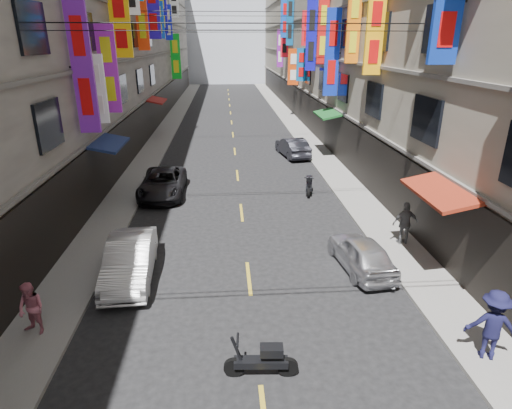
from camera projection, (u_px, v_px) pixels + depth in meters
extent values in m
cube|color=slate|center=(163.00, 135.00, 36.56)|extent=(2.00, 90.00, 0.12)
cube|color=slate|center=(301.00, 133.00, 37.38)|extent=(2.00, 90.00, 0.12)
cube|color=gray|center=(74.00, 14.00, 32.77)|extent=(10.00, 90.00, 19.00)
cube|color=black|center=(150.00, 118.00, 35.98)|extent=(0.12, 85.50, 3.00)
cube|color=#66635E|center=(148.00, 98.00, 35.37)|extent=(0.16, 90.00, 0.14)
cube|color=#66635E|center=(145.00, 57.00, 34.23)|extent=(0.16, 90.00, 0.14)
cube|color=#66635E|center=(141.00, 13.00, 33.08)|extent=(0.16, 90.00, 0.14)
cube|color=#9E9684|center=(380.00, 16.00, 34.41)|extent=(10.00, 90.00, 19.00)
cube|color=black|center=(313.00, 116.00, 36.93)|extent=(0.12, 85.50, 3.00)
cube|color=#66635E|center=(314.00, 96.00, 36.32)|extent=(0.16, 90.00, 0.14)
cube|color=#66635E|center=(316.00, 56.00, 35.17)|extent=(0.16, 90.00, 0.14)
cube|color=#66635E|center=(318.00, 14.00, 34.03)|extent=(0.16, 90.00, 0.14)
cube|color=silver|center=(226.00, 21.00, 79.60)|extent=(18.00, 8.00, 22.00)
cube|color=#0D2C99|center=(450.00, 1.00, 13.36)|extent=(0.93, 0.18, 3.79)
cylinder|color=black|center=(451.00, 1.00, 13.36)|extent=(1.03, 0.08, 0.08)
cube|color=#5B1886|center=(82.00, 67.00, 17.60)|extent=(0.85, 0.18, 5.41)
cylinder|color=black|center=(81.00, 67.00, 17.59)|extent=(0.95, 0.08, 0.08)
cube|color=silver|center=(97.00, 89.00, 19.74)|extent=(0.77, 0.18, 3.10)
cylinder|color=black|center=(96.00, 89.00, 19.74)|extent=(0.87, 0.08, 0.08)
cube|color=#FFAB0D|center=(375.00, 33.00, 20.11)|extent=(0.84, 0.18, 3.77)
cylinder|color=black|center=(376.00, 33.00, 20.12)|extent=(0.94, 0.08, 0.08)
cube|color=purple|center=(109.00, 70.00, 21.49)|extent=(0.91, 0.18, 4.27)
cylinder|color=black|center=(108.00, 70.00, 21.49)|extent=(1.01, 0.08, 0.08)
cube|color=orange|center=(354.00, 25.00, 23.47)|extent=(0.74, 0.18, 4.04)
cylinder|color=black|center=(355.00, 25.00, 23.47)|extent=(0.84, 0.08, 0.08)
cube|color=#D5A00B|center=(120.00, 23.00, 23.79)|extent=(1.11, 0.18, 3.60)
cylinder|color=black|center=(119.00, 23.00, 23.79)|extent=(1.21, 0.08, 0.08)
cube|color=#0F2AB6|center=(332.00, 53.00, 27.87)|extent=(0.94, 0.18, 5.42)
cylinder|color=black|center=(333.00, 53.00, 27.87)|extent=(1.04, 0.08, 0.08)
cube|color=red|center=(323.00, 31.00, 30.71)|extent=(0.73, 0.18, 4.60)
cylinder|color=black|center=(323.00, 31.00, 30.72)|extent=(0.83, 0.08, 0.08)
cube|color=#EE360D|center=(141.00, 6.00, 30.69)|extent=(0.84, 0.18, 5.97)
cylinder|color=black|center=(140.00, 6.00, 30.69)|extent=(0.94, 0.08, 0.08)
cube|color=#110FB0|center=(311.00, 36.00, 34.47)|extent=(0.84, 0.18, 5.36)
cylinder|color=black|center=(312.00, 36.00, 34.47)|extent=(0.94, 0.08, 0.08)
cube|color=#1F0EA6|center=(152.00, 8.00, 34.93)|extent=(1.13, 0.18, 4.67)
cylinder|color=black|center=(152.00, 8.00, 34.93)|extent=(1.23, 0.08, 0.08)
cube|color=red|center=(306.00, 28.00, 36.61)|extent=(0.77, 0.18, 2.80)
cylinder|color=black|center=(307.00, 28.00, 36.62)|extent=(0.87, 0.08, 0.08)
cube|color=#0C599A|center=(301.00, 65.00, 39.31)|extent=(0.84, 0.18, 2.89)
cylinder|color=black|center=(302.00, 65.00, 39.32)|extent=(0.94, 0.08, 0.08)
cube|color=blue|center=(159.00, 20.00, 38.65)|extent=(0.97, 0.18, 3.13)
cylinder|color=black|center=(158.00, 20.00, 38.64)|extent=(1.07, 0.08, 0.08)
cube|color=#130EAA|center=(162.00, 12.00, 40.71)|extent=(1.00, 0.18, 3.71)
cylinder|color=black|center=(161.00, 12.00, 40.70)|extent=(1.10, 0.08, 0.08)
cube|color=#CA3A0B|center=(293.00, 67.00, 43.09)|extent=(1.07, 0.18, 3.48)
cylinder|color=black|center=(294.00, 67.00, 43.09)|extent=(1.17, 0.08, 0.08)
cube|color=navy|center=(290.00, 20.00, 45.40)|extent=(0.75, 0.18, 5.03)
cylinder|color=black|center=(290.00, 20.00, 45.40)|extent=(0.85, 0.08, 0.08)
cube|color=#0F17B3|center=(168.00, 22.00, 46.60)|extent=(0.75, 0.18, 3.59)
cylinder|color=black|center=(168.00, 22.00, 46.59)|extent=(0.85, 0.08, 0.08)
cube|color=blue|center=(286.00, 18.00, 47.21)|extent=(1.10, 0.18, 4.06)
cylinder|color=black|center=(286.00, 18.00, 47.22)|extent=(1.20, 0.08, 0.08)
cube|color=red|center=(284.00, 41.00, 49.32)|extent=(0.89, 0.18, 3.52)
cylinder|color=black|center=(285.00, 41.00, 49.32)|extent=(0.99, 0.08, 0.08)
cube|color=#0D921C|center=(176.00, 57.00, 51.13)|extent=(1.13, 0.18, 5.14)
cylinder|color=black|center=(175.00, 57.00, 51.13)|extent=(1.23, 0.08, 0.08)
cube|color=white|center=(174.00, 3.00, 51.27)|extent=(1.04, 0.18, 3.13)
cylinder|color=black|center=(174.00, 3.00, 51.27)|extent=(1.14, 0.08, 0.08)
cube|color=#771A91|center=(280.00, 48.00, 53.79)|extent=(0.77, 0.18, 4.48)
cylinder|color=black|center=(280.00, 48.00, 53.79)|extent=(0.87, 0.08, 0.08)
cube|color=maroon|center=(440.00, 191.00, 14.00)|extent=(1.39, 3.20, 0.41)
cube|color=navy|center=(109.00, 143.00, 20.59)|extent=(1.39, 3.20, 0.41)
cube|color=#165420|center=(328.00, 114.00, 28.90)|extent=(1.39, 3.20, 0.41)
cube|color=maroon|center=(156.00, 100.00, 35.49)|extent=(1.39, 3.20, 0.41)
cylinder|color=black|center=(241.00, 23.00, 15.43)|extent=(14.00, 0.04, 0.04)
cylinder|color=black|center=(232.00, 11.00, 28.04)|extent=(14.00, 0.04, 0.04)
cylinder|color=black|center=(229.00, 30.00, 41.36)|extent=(14.00, 0.04, 0.04)
cube|color=gold|center=(249.00, 278.00, 14.65)|extent=(0.12, 2.20, 0.01)
cube|color=gold|center=(242.00, 212.00, 20.23)|extent=(0.12, 2.20, 0.01)
cube|color=gold|center=(237.00, 175.00, 25.82)|extent=(0.12, 2.20, 0.01)
cube|color=gold|center=(235.00, 151.00, 31.41)|extent=(0.12, 2.20, 0.01)
cube|color=gold|center=(233.00, 135.00, 36.99)|extent=(0.12, 2.20, 0.01)
cube|color=gold|center=(232.00, 122.00, 42.58)|extent=(0.12, 2.20, 0.01)
cube|color=gold|center=(230.00, 113.00, 48.16)|extent=(0.12, 2.20, 0.01)
cube|color=gold|center=(230.00, 105.00, 53.75)|extent=(0.12, 2.20, 0.01)
cube|color=gold|center=(229.00, 99.00, 59.34)|extent=(0.12, 2.20, 0.01)
cube|color=gold|center=(228.00, 94.00, 64.92)|extent=(0.12, 2.20, 0.01)
cube|color=gold|center=(228.00, 90.00, 70.51)|extent=(0.12, 2.20, 0.01)
cylinder|color=black|center=(234.00, 367.00, 10.29)|extent=(0.51, 0.15, 0.50)
cylinder|color=black|center=(288.00, 367.00, 10.30)|extent=(0.51, 0.15, 0.50)
cube|color=black|center=(261.00, 362.00, 10.24)|extent=(1.32, 0.38, 0.18)
cube|color=black|center=(272.00, 350.00, 10.12)|extent=(0.57, 0.36, 0.22)
cylinder|color=black|center=(238.00, 352.00, 10.13)|extent=(0.36, 0.10, 0.88)
cylinder|color=black|center=(238.00, 340.00, 10.01)|extent=(0.09, 0.50, 0.06)
cylinder|color=black|center=(309.00, 193.00, 22.04)|extent=(0.22, 0.51, 0.50)
cylinder|color=black|center=(309.00, 185.00, 23.24)|extent=(0.22, 0.51, 0.50)
cube|color=black|center=(309.00, 186.00, 22.59)|extent=(0.57, 1.33, 0.18)
cube|color=black|center=(309.00, 179.00, 22.69)|extent=(0.43, 0.61, 0.22)
cylinder|color=black|center=(309.00, 184.00, 21.97)|extent=(0.15, 0.36, 0.88)
cylinder|color=black|center=(309.00, 178.00, 21.85)|extent=(0.50, 0.16, 0.06)
imported|color=silver|center=(130.00, 260.00, 14.42)|extent=(1.72, 4.28, 1.39)
imported|color=black|center=(163.00, 183.00, 22.32)|extent=(2.20, 4.76, 1.32)
imported|color=silver|center=(361.00, 253.00, 15.04)|extent=(1.86, 3.74, 1.23)
imported|color=#23232A|center=(293.00, 147.00, 29.83)|extent=(2.07, 4.21, 1.33)
imported|color=#C3677A|center=(31.00, 309.00, 11.46)|extent=(0.88, 0.76, 1.52)
imported|color=black|center=(492.00, 325.00, 10.52)|extent=(1.36, 1.02, 1.88)
imported|color=#5A5B5D|center=(405.00, 223.00, 16.60)|extent=(1.03, 0.62, 1.72)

